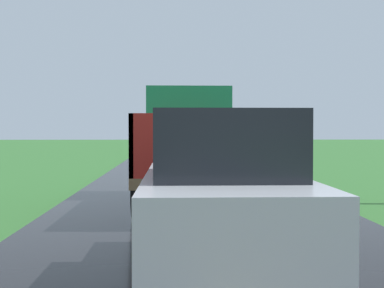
# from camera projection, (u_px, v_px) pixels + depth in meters

# --- Properties ---
(banana_truck_near) EXTENTS (2.38, 5.82, 2.80)m
(banana_truck_near) POSITION_uv_depth(u_px,v_px,m) (188.00, 143.00, 12.41)
(banana_truck_near) COLOR #2D2D30
(banana_truck_near) RESTS_ON road_surface
(following_car) EXTENTS (1.74, 4.10, 1.92)m
(following_car) POSITION_uv_depth(u_px,v_px,m) (221.00, 194.00, 5.85)
(following_car) COLOR #B7BABF
(following_car) RESTS_ON road_surface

